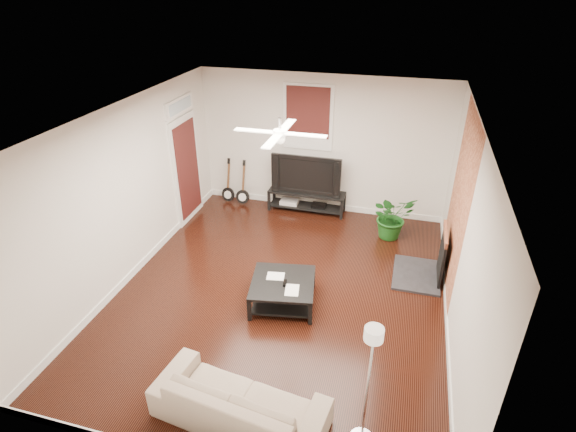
# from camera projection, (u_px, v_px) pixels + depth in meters

# --- Properties ---
(room) EXTENTS (5.01, 6.01, 2.81)m
(room) POSITION_uv_depth(u_px,v_px,m) (281.00, 214.00, 6.50)
(room) COLOR black
(room) RESTS_ON ground
(brick_accent) EXTENTS (0.02, 2.20, 2.80)m
(brick_accent) POSITION_uv_depth(u_px,v_px,m) (459.00, 204.00, 6.77)
(brick_accent) COLOR #A25234
(brick_accent) RESTS_ON floor
(fireplace) EXTENTS (0.80, 1.10, 0.92)m
(fireplace) POSITION_uv_depth(u_px,v_px,m) (429.00, 254.00, 7.29)
(fireplace) COLOR black
(fireplace) RESTS_ON floor
(window_back) EXTENTS (1.00, 0.06, 1.30)m
(window_back) POSITION_uv_depth(u_px,v_px,m) (308.00, 117.00, 8.83)
(window_back) COLOR #3C1310
(window_back) RESTS_ON wall_back
(door_left) EXTENTS (0.08, 1.00, 2.50)m
(door_left) POSITION_uv_depth(u_px,v_px,m) (186.00, 160.00, 8.76)
(door_left) COLOR white
(door_left) RESTS_ON wall_left
(tv_stand) EXTENTS (1.59, 0.42, 0.45)m
(tv_stand) POSITION_uv_depth(u_px,v_px,m) (307.00, 201.00, 9.48)
(tv_stand) COLOR black
(tv_stand) RESTS_ON floor
(tv) EXTENTS (1.42, 0.19, 0.82)m
(tv) POSITION_uv_depth(u_px,v_px,m) (307.00, 173.00, 9.20)
(tv) COLOR black
(tv) RESTS_ON tv_stand
(coffee_table) EXTENTS (1.08, 1.08, 0.39)m
(coffee_table) POSITION_uv_depth(u_px,v_px,m) (283.00, 292.00, 6.84)
(coffee_table) COLOR black
(coffee_table) RESTS_ON floor
(sofa) EXTENTS (2.04, 1.02, 0.57)m
(sofa) POSITION_uv_depth(u_px,v_px,m) (240.00, 402.00, 5.00)
(sofa) COLOR tan
(sofa) RESTS_ON floor
(floor_lamp) EXTENTS (0.30, 0.30, 1.59)m
(floor_lamp) POSITION_uv_depth(u_px,v_px,m) (367.00, 388.00, 4.53)
(floor_lamp) COLOR white
(floor_lamp) RESTS_ON floor
(potted_plant) EXTENTS (1.02, 0.99, 0.86)m
(potted_plant) POSITION_uv_depth(u_px,v_px,m) (392.00, 216.00, 8.45)
(potted_plant) COLOR #175318
(potted_plant) RESTS_ON floor
(guitar_left) EXTENTS (0.33, 0.26, 0.96)m
(guitar_left) POSITION_uv_depth(u_px,v_px,m) (227.00, 181.00, 9.74)
(guitar_left) COLOR black
(guitar_left) RESTS_ON floor
(guitar_right) EXTENTS (0.31, 0.23, 0.96)m
(guitar_right) POSITION_uv_depth(u_px,v_px,m) (242.00, 184.00, 9.63)
(guitar_right) COLOR black
(guitar_right) RESTS_ON floor
(ceiling_fan) EXTENTS (1.24, 1.24, 0.32)m
(ceiling_fan) POSITION_uv_depth(u_px,v_px,m) (280.00, 133.00, 5.93)
(ceiling_fan) COLOR white
(ceiling_fan) RESTS_ON ceiling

